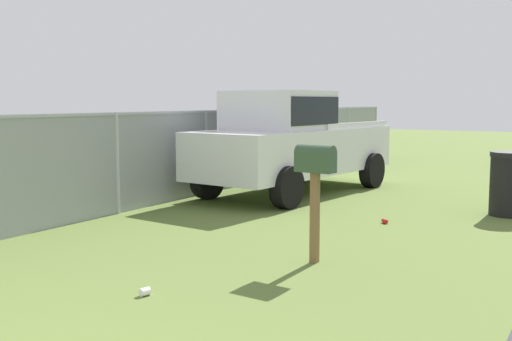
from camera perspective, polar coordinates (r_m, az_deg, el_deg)
name	(u,v)px	position (r m, az deg, el deg)	size (l,w,h in m)	color
mailbox	(315,169)	(7.13, 5.53, 0.12)	(0.24, 0.48, 1.39)	brown
pickup_truck	(290,140)	(12.51, 3.22, 2.84)	(5.28, 2.58, 2.09)	silver
trash_bin	(510,184)	(10.97, 22.50, -1.14)	(0.65, 0.65, 1.06)	black
fence_section	(239,145)	(13.65, -1.58, 2.39)	(18.32, 0.07, 1.71)	#9EA3A8
litter_cup_near_hydrant	(145,292)	(6.19, -10.29, -11.02)	(0.08, 0.08, 0.10)	white
litter_can_by_mailbox	(385,221)	(9.77, 11.88, -4.63)	(0.07, 0.07, 0.12)	red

